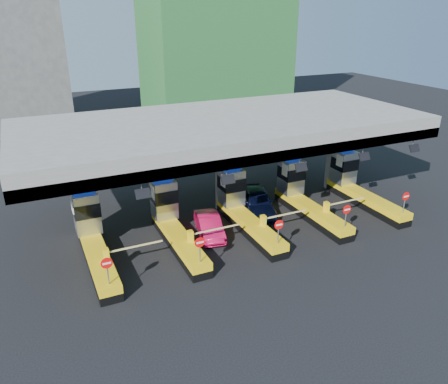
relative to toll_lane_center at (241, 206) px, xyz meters
name	(u,v)px	position (x,y,z in m)	size (l,w,h in m)	color
ground	(242,226)	(0.00, -0.28, -1.40)	(120.00, 120.00, 0.00)	black
toll_canopy	(225,130)	(0.00, 2.59, 4.74)	(28.00, 12.09, 7.00)	slate
toll_lane_far_left	(92,235)	(-10.00, 0.00, 0.00)	(4.43, 8.00, 4.16)	black
toll_lane_left	(172,220)	(-5.00, 0.00, 0.00)	(4.43, 8.00, 4.16)	black
toll_lane_center	(241,206)	(0.00, 0.00, 0.00)	(4.43, 8.00, 4.16)	black
toll_lane_right	(302,194)	(5.00, 0.00, 0.00)	(4.43, 8.00, 4.16)	black
toll_lane_far_right	(356,184)	(10.00, 0.00, 0.00)	(4.43, 8.00, 4.16)	black
bg_building_scaffold	(214,8)	(12.00, 31.72, 12.60)	(18.00, 12.00, 28.00)	#1E5926
bg_building_concrete	(0,54)	(-14.00, 35.72, 7.60)	(14.00, 10.00, 18.00)	#4C4C49
van	(257,201)	(1.98, 1.23, -0.50)	(2.12, 5.28, 1.80)	black
red_car	(209,226)	(-2.59, -0.49, -0.71)	(1.45, 4.16, 1.37)	#C50F41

